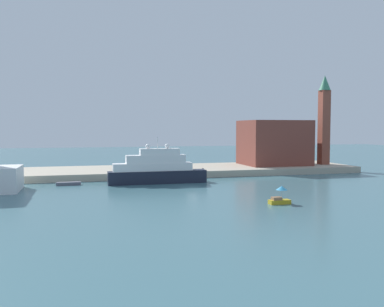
% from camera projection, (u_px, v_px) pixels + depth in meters
% --- Properties ---
extents(ground, '(400.00, 400.00, 0.00)m').
position_uv_depth(ground, '(192.00, 188.00, 88.16)').
color(ground, '#3D6670').
extents(quay_dock, '(110.00, 23.74, 1.75)m').
position_uv_depth(quay_dock, '(167.00, 171.00, 114.98)').
color(quay_dock, '#ADA38E').
rests_on(quay_dock, ground).
extents(large_yacht, '(22.97, 3.51, 10.83)m').
position_uv_depth(large_yacht, '(156.00, 170.00, 94.82)').
color(large_yacht, black).
rests_on(large_yacht, ground).
extents(small_motorboat, '(3.66, 1.96, 3.08)m').
position_uv_depth(small_motorboat, '(280.00, 197.00, 69.06)').
color(small_motorboat, '#B7991E').
rests_on(small_motorboat, ground).
extents(work_barge, '(5.33, 1.55, 0.72)m').
position_uv_depth(work_barge, '(69.00, 184.00, 91.96)').
color(work_barge, '#595966').
rests_on(work_barge, ground).
extents(harbor_building, '(18.85, 15.43, 13.53)m').
position_uv_depth(harbor_building, '(274.00, 143.00, 124.42)').
color(harbor_building, brown).
rests_on(harbor_building, quay_dock).
extents(bell_tower, '(3.57, 3.57, 27.37)m').
position_uv_depth(bell_tower, '(324.00, 116.00, 124.92)').
color(bell_tower, brown).
rests_on(bell_tower, quay_dock).
extents(parked_car, '(3.88, 1.71, 1.38)m').
position_uv_depth(parked_car, '(127.00, 168.00, 108.92)').
color(parked_car, silver).
rests_on(parked_car, quay_dock).
extents(person_figure, '(0.36, 0.36, 1.83)m').
position_uv_depth(person_figure, '(149.00, 168.00, 105.41)').
color(person_figure, '#334C8C').
rests_on(person_figure, quay_dock).
extents(mooring_bollard, '(0.40, 0.40, 0.66)m').
position_uv_depth(mooring_bollard, '(203.00, 170.00, 106.49)').
color(mooring_bollard, black).
rests_on(mooring_bollard, quay_dock).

